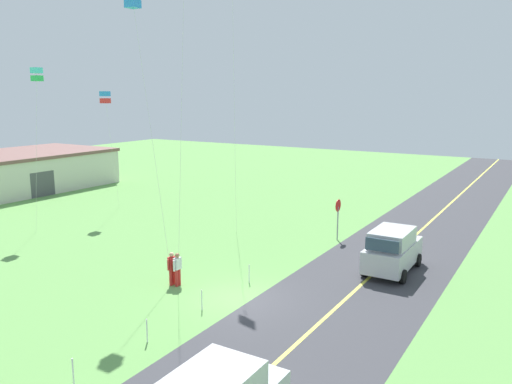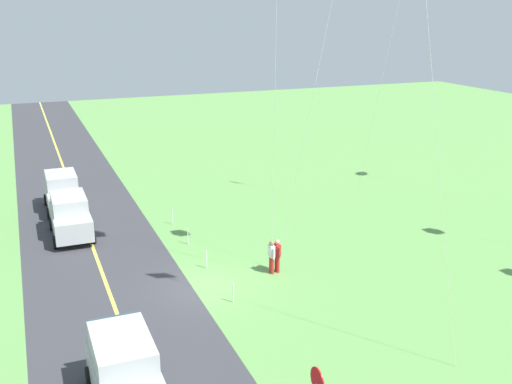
# 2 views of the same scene
# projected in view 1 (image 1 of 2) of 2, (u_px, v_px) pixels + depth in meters

# --- Properties ---
(ground_plane) EXTENTS (120.00, 120.00, 0.10)m
(ground_plane) POSITION_uv_depth(u_px,v_px,m) (240.00, 300.00, 22.41)
(ground_plane) COLOR #60994C
(asphalt_road) EXTENTS (120.00, 7.00, 0.00)m
(asphalt_road) POSITION_uv_depth(u_px,v_px,m) (324.00, 319.00, 20.36)
(asphalt_road) COLOR #38383D
(asphalt_road) RESTS_ON ground
(road_centre_stripe) EXTENTS (120.00, 0.16, 0.00)m
(road_centre_stripe) POSITION_uv_depth(u_px,v_px,m) (324.00, 319.00, 20.36)
(road_centre_stripe) COLOR #E5E04C
(road_centre_stripe) RESTS_ON asphalt_road
(car_suv_foreground) EXTENTS (4.40, 2.12, 2.24)m
(car_suv_foreground) POSITION_uv_depth(u_px,v_px,m) (392.00, 250.00, 25.61)
(car_suv_foreground) COLOR #B7B7BC
(car_suv_foreground) RESTS_ON ground
(stop_sign) EXTENTS (0.76, 0.08, 2.56)m
(stop_sign) POSITION_uv_depth(u_px,v_px,m) (338.00, 211.00, 31.13)
(stop_sign) COLOR gray
(stop_sign) RESTS_ON ground
(person_adult_near) EXTENTS (0.58, 0.22, 1.60)m
(person_adult_near) POSITION_uv_depth(u_px,v_px,m) (172.00, 267.00, 23.87)
(person_adult_near) COLOR red
(person_adult_near) RESTS_ON ground
(person_adult_companion) EXTENTS (0.58, 0.22, 1.60)m
(person_adult_companion) POSITION_uv_depth(u_px,v_px,m) (178.00, 268.00, 23.75)
(person_adult_companion) COLOR red
(person_adult_companion) RESTS_ON ground
(kite_pink_drift) EXTENTS (1.60, 0.75, 10.56)m
(kite_pink_drift) POSITION_uv_depth(u_px,v_px,m) (37.00, 75.00, 32.63)
(kite_pink_drift) COLOR silver
(kite_pink_drift) RESTS_ON ground
(kite_orange_near) EXTENTS (2.03, 1.26, 9.09)m
(kite_orange_near) POSITION_uv_depth(u_px,v_px,m) (105.00, 98.00, 36.89)
(kite_orange_near) COLOR silver
(kite_orange_near) RESTS_ON ground
(warehouse_distant) EXTENTS (18.36, 10.20, 3.50)m
(warehouse_distant) POSITION_uv_depth(u_px,v_px,m) (8.00, 172.00, 47.11)
(warehouse_distant) COLOR beige
(warehouse_distant) RESTS_ON ground
(fence_post_0) EXTENTS (0.05, 0.05, 0.90)m
(fence_post_0) POSITION_uv_depth(u_px,v_px,m) (73.00, 372.00, 15.63)
(fence_post_0) COLOR silver
(fence_post_0) RESTS_ON ground
(fence_post_1) EXTENTS (0.05, 0.05, 0.90)m
(fence_post_1) POSITION_uv_depth(u_px,v_px,m) (147.00, 331.00, 18.37)
(fence_post_1) COLOR silver
(fence_post_1) RESTS_ON ground
(fence_post_2) EXTENTS (0.05, 0.05, 0.90)m
(fence_post_2) POSITION_uv_depth(u_px,v_px,m) (202.00, 300.00, 21.11)
(fence_post_2) COLOR silver
(fence_post_2) RESTS_ON ground
(fence_post_3) EXTENTS (0.05, 0.05, 0.90)m
(fence_post_3) POSITION_uv_depth(u_px,v_px,m) (249.00, 274.00, 24.22)
(fence_post_3) COLOR silver
(fence_post_3) RESTS_ON ground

